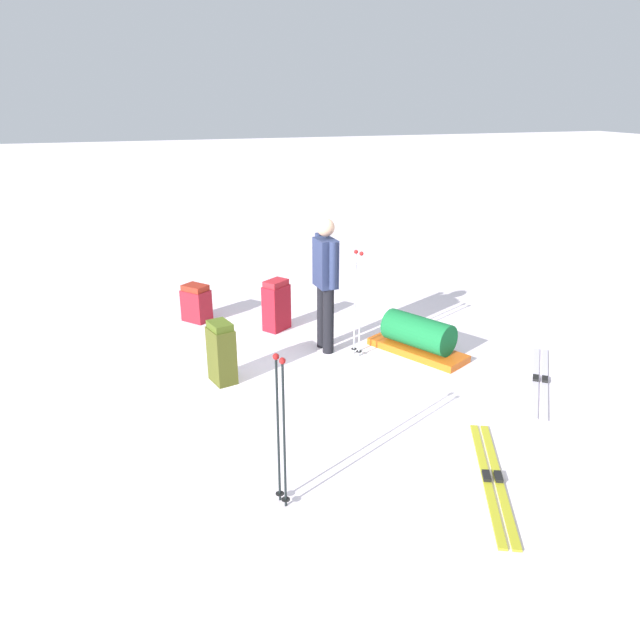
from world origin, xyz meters
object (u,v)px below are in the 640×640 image
at_px(skier_standing, 325,278).
at_px(backpack_large_dark, 196,303).
at_px(ski_pair_near, 492,478).
at_px(ski_poles_planted_near, 358,299).
at_px(ski_poles_planted_far, 281,425).
at_px(ski_pair_far, 540,380).
at_px(gear_sled, 418,337).
at_px(backpack_bright, 276,305).
at_px(backpack_small_spare, 222,353).

relative_size(skier_standing, backpack_large_dark, 3.16).
distance_m(ski_pair_near, ski_poles_planted_near, 2.90).
distance_m(skier_standing, ski_poles_planted_far, 3.12).
distance_m(skier_standing, ski_poles_planted_near, 0.48).
relative_size(ski_pair_near, ski_poles_planted_far, 1.26).
relative_size(backpack_large_dark, ski_poles_planted_far, 0.41).
height_order(ski_pair_far, ski_poles_planted_far, ski_poles_planted_far).
distance_m(ski_pair_near, gear_sled, 2.67).
distance_m(skier_standing, backpack_large_dark, 2.24).
bearing_deg(ski_poles_planted_near, backpack_large_dark, 43.32).
distance_m(ski_pair_far, ski_poles_planted_near, 2.32).
bearing_deg(backpack_bright, backpack_small_spare, 144.38).
xyz_separation_m(backpack_large_dark, gear_sled, (-2.06, -2.50, -0.04)).
bearing_deg(ski_poles_planted_near, gear_sled, -105.00).
xyz_separation_m(skier_standing, ski_pair_near, (-3.08, -0.46, -0.94)).
relative_size(skier_standing, backpack_small_spare, 2.35).
bearing_deg(backpack_large_dark, skier_standing, -137.68).
bearing_deg(skier_standing, gear_sled, -114.41).
bearing_deg(gear_sled, backpack_small_spare, 90.37).
bearing_deg(gear_sled, skier_standing, 65.59).
bearing_deg(backpack_small_spare, backpack_large_dark, 0.77).
distance_m(backpack_bright, backpack_small_spare, 1.70).
bearing_deg(ski_pair_far, ski_pair_near, 132.20).
height_order(skier_standing, ski_poles_planted_far, skier_standing).
bearing_deg(backpack_bright, ski_pair_near, -167.45).
height_order(ski_poles_planted_far, gear_sled, ski_poles_planted_far).
xyz_separation_m(skier_standing, ski_poles_planted_near, (-0.28, -0.32, -0.21)).
xyz_separation_m(ski_pair_near, backpack_small_spare, (2.58, 1.87, 0.34)).
bearing_deg(gear_sled, backpack_bright, 47.50).
height_order(backpack_bright, backpack_small_spare, backpack_small_spare).
relative_size(backpack_bright, ski_poles_planted_near, 0.53).
height_order(ski_pair_near, ski_pair_far, same).
height_order(ski_pair_near, gear_sled, gear_sled).
xyz_separation_m(skier_standing, backpack_bright, (0.88, 0.42, -0.60)).
relative_size(backpack_small_spare, gear_sled, 0.54).
relative_size(ski_poles_planted_near, gear_sled, 1.01).
bearing_deg(backpack_large_dark, ski_pair_far, -132.74).
xyz_separation_m(ski_pair_near, ski_poles_planted_near, (2.80, 0.14, 0.73)).
distance_m(ski_pair_near, backpack_small_spare, 3.20).
distance_m(ski_poles_planted_far, gear_sled, 3.37).
xyz_separation_m(skier_standing, backpack_large_dark, (1.58, 1.43, -0.69)).
bearing_deg(ski_pair_far, backpack_small_spare, 71.72).
bearing_deg(backpack_small_spare, ski_poles_planted_near, -82.82).
height_order(ski_pair_far, gear_sled, gear_sled).
relative_size(backpack_large_dark, gear_sled, 0.40).
height_order(skier_standing, gear_sled, skier_standing).
bearing_deg(gear_sled, backpack_large_dark, 50.55).
relative_size(backpack_large_dark, backpack_small_spare, 0.74).
bearing_deg(backpack_large_dark, ski_poles_planted_far, -178.43).
distance_m(backpack_small_spare, ski_poles_planted_near, 1.78).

